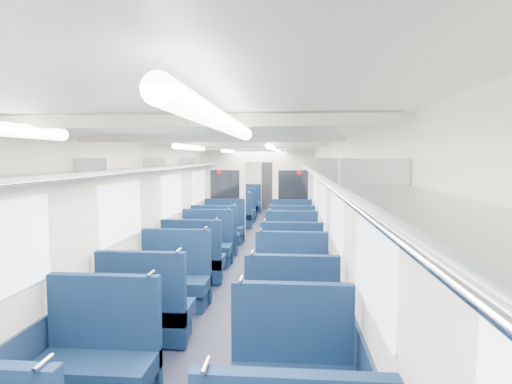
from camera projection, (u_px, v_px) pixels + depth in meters
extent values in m
cube|color=black|center=(249.00, 264.00, 8.29)|extent=(2.80, 18.00, 0.01)
cube|color=silver|center=(249.00, 146.00, 8.09)|extent=(2.80, 18.00, 0.01)
cube|color=beige|center=(180.00, 205.00, 8.31)|extent=(0.02, 18.00, 2.35)
cube|color=#101F38|center=(181.00, 246.00, 8.37)|extent=(0.03, 17.90, 0.70)
cube|color=beige|center=(321.00, 206.00, 8.07)|extent=(0.02, 18.00, 2.35)
cube|color=#101F38|center=(320.00, 248.00, 8.14)|extent=(0.03, 17.90, 0.70)
cube|color=beige|center=(271.00, 180.00, 17.13)|extent=(2.80, 0.02, 2.35)
cube|color=#B2B5BA|center=(188.00, 165.00, 8.22)|extent=(0.34, 17.40, 0.04)
cylinder|color=silver|center=(197.00, 166.00, 8.21)|extent=(0.02, 17.40, 0.02)
cube|color=#B2B5BA|center=(92.00, 165.00, 4.25)|extent=(0.34, 0.03, 0.14)
cube|color=#B2B5BA|center=(155.00, 162.00, 6.23)|extent=(0.34, 0.03, 0.14)
cube|color=#B2B5BA|center=(188.00, 161.00, 8.22)|extent=(0.34, 0.03, 0.14)
cube|color=#B2B5BA|center=(208.00, 160.00, 10.20)|extent=(0.34, 0.03, 0.14)
cube|color=#B2B5BA|center=(221.00, 160.00, 12.19)|extent=(0.34, 0.03, 0.14)
cube|color=#B2B5BA|center=(231.00, 160.00, 14.18)|extent=(0.34, 0.03, 0.14)
cube|color=#B2B5BA|center=(238.00, 159.00, 16.16)|extent=(0.34, 0.03, 0.14)
cube|color=#B2B5BA|center=(312.00, 165.00, 8.02)|extent=(0.34, 17.40, 0.04)
cylinder|color=silver|center=(303.00, 166.00, 8.04)|extent=(0.02, 17.40, 0.02)
cube|color=#B2B5BA|center=(374.00, 173.00, 2.06)|extent=(0.34, 0.03, 0.14)
cube|color=#B2B5BA|center=(333.00, 165.00, 4.04)|extent=(0.34, 0.03, 0.14)
cube|color=#B2B5BA|center=(319.00, 163.00, 6.03)|extent=(0.34, 0.03, 0.14)
cube|color=#B2B5BA|center=(312.00, 161.00, 8.02)|extent=(0.34, 0.03, 0.14)
cube|color=#B2B5BA|center=(308.00, 160.00, 10.00)|extent=(0.34, 0.03, 0.14)
cube|color=#B2B5BA|center=(305.00, 160.00, 11.99)|extent=(0.34, 0.03, 0.14)
cube|color=#B2B5BA|center=(303.00, 160.00, 13.97)|extent=(0.34, 0.03, 0.14)
cube|color=#B2B5BA|center=(301.00, 159.00, 15.96)|extent=(0.34, 0.03, 0.14)
cube|color=white|center=(122.00, 212.00, 5.40)|extent=(0.02, 1.30, 0.75)
cube|color=white|center=(172.00, 196.00, 7.69)|extent=(0.02, 1.30, 0.75)
cube|color=white|center=(199.00, 187.00, 9.97)|extent=(0.02, 1.30, 0.75)
cube|color=white|center=(219.00, 180.00, 12.75)|extent=(0.02, 1.30, 0.75)
cube|color=white|center=(230.00, 177.00, 15.04)|extent=(0.02, 1.30, 0.75)
cube|color=white|center=(372.00, 259.00, 2.89)|extent=(0.02, 1.30, 0.75)
cube|color=white|center=(336.00, 214.00, 5.18)|extent=(0.02, 1.30, 0.75)
cube|color=white|center=(322.00, 197.00, 7.46)|extent=(0.02, 1.30, 0.75)
cube|color=white|center=(315.00, 187.00, 9.74)|extent=(0.02, 1.30, 0.75)
cube|color=white|center=(310.00, 181.00, 12.52)|extent=(0.02, 1.30, 0.75)
cube|color=white|center=(307.00, 177.00, 14.81)|extent=(0.02, 1.30, 0.75)
cube|color=beige|center=(133.00, 121.00, 2.14)|extent=(2.70, 0.06, 0.06)
cube|color=beige|center=(209.00, 139.00, 4.12)|extent=(2.70, 0.06, 0.06)
cube|color=beige|center=(236.00, 145.00, 6.11)|extent=(2.70, 0.06, 0.06)
cube|color=beige|center=(249.00, 148.00, 8.10)|extent=(2.70, 0.06, 0.06)
cube|color=beige|center=(257.00, 150.00, 10.08)|extent=(2.70, 0.06, 0.06)
cube|color=beige|center=(263.00, 151.00, 12.07)|extent=(2.70, 0.06, 0.06)
cube|color=beige|center=(267.00, 152.00, 14.05)|extent=(2.70, 0.06, 0.06)
cube|color=beige|center=(270.00, 153.00, 16.04)|extent=(2.70, 0.06, 0.06)
cylinder|color=white|center=(191.00, 147.00, 5.66)|extent=(0.07, 1.60, 0.07)
cylinder|color=white|center=(229.00, 151.00, 9.14)|extent=(0.07, 1.60, 0.07)
cylinder|color=white|center=(249.00, 153.00, 13.61)|extent=(0.07, 1.60, 0.07)
cylinder|color=white|center=(223.00, 122.00, 1.60)|extent=(0.07, 1.60, 0.07)
cylinder|color=white|center=(271.00, 147.00, 5.57)|extent=(0.07, 1.60, 0.07)
cylinder|color=white|center=(279.00, 151.00, 9.05)|extent=(0.07, 1.60, 0.07)
cylinder|color=white|center=(283.00, 153.00, 13.52)|extent=(0.07, 1.60, 0.07)
cube|color=black|center=(271.00, 185.00, 17.08)|extent=(0.75, 0.06, 2.00)
cube|color=beige|center=(225.00, 194.00, 10.78)|extent=(1.05, 0.08, 2.35)
cube|color=black|center=(225.00, 186.00, 10.71)|extent=(0.76, 0.02, 0.80)
cylinder|color=red|center=(219.00, 172.00, 10.68)|extent=(0.12, 0.01, 0.12)
cube|color=beige|center=(293.00, 195.00, 10.63)|extent=(1.05, 0.08, 2.35)
cube|color=black|center=(293.00, 186.00, 10.56)|extent=(0.76, 0.02, 0.80)
cylinder|color=red|center=(299.00, 172.00, 10.52)|extent=(0.12, 0.01, 0.12)
cube|color=beige|center=(259.00, 155.00, 10.62)|extent=(0.70, 0.08, 0.35)
cylinder|color=silver|center=(43.00, 363.00, 2.05)|extent=(0.02, 0.15, 0.02)
cylinder|color=silver|center=(206.00, 366.00, 2.02)|extent=(0.02, 0.15, 0.02)
cube|color=#0E2343|center=(95.00, 369.00, 3.51)|extent=(1.01, 0.53, 0.17)
cube|color=#0E2343|center=(105.00, 334.00, 3.71)|extent=(1.01, 0.10, 1.08)
cylinder|color=silver|center=(151.00, 273.00, 3.63)|extent=(0.02, 0.15, 0.02)
cube|color=#0E2343|center=(292.00, 384.00, 3.27)|extent=(1.01, 0.53, 0.17)
cube|color=#0E2343|center=(292.00, 346.00, 3.46)|extent=(1.01, 0.10, 1.08)
cylinder|color=silver|center=(241.00, 279.00, 3.45)|extent=(0.02, 0.15, 0.02)
cube|color=#0E2343|center=(148.00, 311.00, 4.83)|extent=(1.01, 0.53, 0.17)
cube|color=#0E1D38|center=(149.00, 329.00, 4.85)|extent=(0.93, 0.42, 0.26)
cube|color=#0E2343|center=(141.00, 299.00, 4.60)|extent=(1.01, 0.10, 1.08)
cylinder|color=silver|center=(178.00, 251.00, 4.52)|extent=(0.02, 0.15, 0.02)
cube|color=#0E2343|center=(291.00, 316.00, 4.67)|extent=(1.01, 0.53, 0.17)
cube|color=#0E1D38|center=(291.00, 335.00, 4.69)|extent=(0.93, 0.42, 0.26)
cube|color=#0E2343|center=(292.00, 305.00, 4.44)|extent=(1.01, 0.10, 1.08)
cylinder|color=silver|center=(252.00, 252.00, 4.43)|extent=(0.02, 0.15, 0.02)
cube|color=#0E2343|center=(173.00, 284.00, 5.83)|extent=(1.01, 0.53, 0.17)
cube|color=#0E1D38|center=(173.00, 299.00, 5.85)|extent=(0.93, 0.42, 0.26)
cube|color=#0E2343|center=(177.00, 266.00, 6.03)|extent=(1.01, 0.10, 1.08)
cylinder|color=silver|center=(205.00, 228.00, 5.95)|extent=(0.02, 0.15, 0.02)
cube|color=#0E2343|center=(291.00, 289.00, 5.63)|extent=(1.01, 0.53, 0.17)
cube|color=#0E1D38|center=(291.00, 305.00, 5.65)|extent=(0.93, 0.42, 0.26)
cube|color=#0E2343|center=(291.00, 269.00, 5.82)|extent=(1.01, 0.10, 1.08)
cylinder|color=silver|center=(261.00, 230.00, 5.81)|extent=(0.02, 0.15, 0.02)
cube|color=#0E2343|center=(194.00, 261.00, 7.15)|extent=(1.01, 0.53, 0.17)
cube|color=#0E1D38|center=(195.00, 273.00, 7.17)|extent=(0.93, 0.42, 0.26)
cube|color=#0E2343|center=(191.00, 252.00, 6.92)|extent=(1.01, 0.10, 1.08)
cylinder|color=silver|center=(216.00, 219.00, 6.83)|extent=(0.02, 0.15, 0.02)
cube|color=#0E2343|center=(291.00, 265.00, 6.90)|extent=(1.01, 0.53, 0.17)
cube|color=#0E1D38|center=(291.00, 278.00, 6.92)|extent=(0.93, 0.42, 0.26)
cube|color=#0E2343|center=(291.00, 255.00, 6.67)|extent=(1.01, 0.10, 1.08)
cylinder|color=silver|center=(265.00, 221.00, 6.66)|extent=(0.02, 0.15, 0.02)
cube|color=#0E2343|center=(206.00, 249.00, 8.10)|extent=(1.01, 0.53, 0.17)
cube|color=#0E1D38|center=(206.00, 260.00, 8.12)|extent=(0.93, 0.42, 0.26)
cube|color=#0E2343|center=(208.00, 236.00, 8.30)|extent=(1.01, 0.10, 1.08)
cylinder|color=silver|center=(229.00, 209.00, 8.22)|extent=(0.02, 0.15, 0.02)
cube|color=#0E2343|center=(291.00, 252.00, 7.86)|extent=(1.01, 0.53, 0.17)
cube|color=#0E1D38|center=(291.00, 263.00, 7.88)|extent=(0.93, 0.42, 0.26)
cube|color=#0E2343|center=(291.00, 238.00, 8.06)|extent=(1.01, 0.10, 1.08)
cylinder|color=silver|center=(269.00, 210.00, 8.05)|extent=(0.02, 0.15, 0.02)
cube|color=#0E2343|center=(216.00, 238.00, 9.22)|extent=(1.01, 0.53, 0.17)
cube|color=#0E1D38|center=(216.00, 247.00, 9.24)|extent=(0.93, 0.42, 0.26)
cube|color=#0E2343|center=(214.00, 230.00, 8.99)|extent=(1.01, 0.10, 1.08)
cylinder|color=silver|center=(234.00, 205.00, 8.91)|extent=(0.02, 0.15, 0.02)
cube|color=#0E2343|center=(291.00, 238.00, 9.19)|extent=(1.01, 0.53, 0.17)
cube|color=#0E1D38|center=(291.00, 248.00, 9.21)|extent=(0.93, 0.42, 0.26)
cube|color=#0E2343|center=(291.00, 230.00, 8.96)|extent=(1.01, 0.10, 1.08)
cylinder|color=silver|center=(271.00, 204.00, 8.95)|extent=(0.02, 0.15, 0.02)
cube|color=#0E2343|center=(223.00, 230.00, 10.22)|extent=(1.01, 0.53, 0.17)
cube|color=#0E1D38|center=(223.00, 239.00, 10.24)|extent=(0.93, 0.42, 0.26)
cube|color=#0E2343|center=(225.00, 220.00, 10.41)|extent=(1.01, 0.10, 1.08)
cylinder|color=silver|center=(242.00, 198.00, 10.33)|extent=(0.02, 0.15, 0.02)
cube|color=#0E2343|center=(291.00, 231.00, 10.06)|extent=(1.01, 0.53, 0.17)
cube|color=#0E1D38|center=(291.00, 240.00, 10.08)|extent=(0.93, 0.42, 0.26)
cube|color=#0E2343|center=(291.00, 221.00, 10.26)|extent=(1.01, 0.10, 1.08)
cylinder|color=silver|center=(274.00, 198.00, 10.25)|extent=(0.02, 0.15, 0.02)
cube|color=#0E2343|center=(236.00, 216.00, 12.55)|extent=(1.01, 0.53, 0.17)
cube|color=#0E1D38|center=(236.00, 223.00, 12.57)|extent=(0.93, 0.42, 0.26)
cube|color=#0E2343|center=(235.00, 210.00, 12.32)|extent=(1.01, 0.10, 1.08)
cylinder|color=silver|center=(249.00, 192.00, 12.24)|extent=(0.02, 0.15, 0.02)
cube|color=#0E2343|center=(291.00, 218.00, 12.26)|extent=(1.01, 0.53, 0.17)
cube|color=#0E1D38|center=(291.00, 225.00, 12.28)|extent=(0.93, 0.42, 0.26)
cube|color=#0E2343|center=(291.00, 212.00, 12.03)|extent=(1.01, 0.10, 1.08)
cylinder|color=silver|center=(276.00, 192.00, 12.02)|extent=(0.02, 0.15, 0.02)
cube|color=#0E2343|center=(240.00, 212.00, 13.58)|extent=(1.01, 0.53, 0.17)
cube|color=#0E1D38|center=(240.00, 218.00, 13.59)|extent=(0.93, 0.42, 0.26)
cube|color=#0E2343|center=(241.00, 205.00, 13.77)|extent=(1.01, 0.10, 1.08)
cylinder|color=silver|center=(254.00, 188.00, 13.69)|extent=(0.02, 0.15, 0.02)
cube|color=#0E2343|center=(291.00, 213.00, 13.40)|extent=(1.01, 0.53, 0.17)
cube|color=#0E1D38|center=(291.00, 219.00, 13.42)|extent=(0.93, 0.42, 0.26)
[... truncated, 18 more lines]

